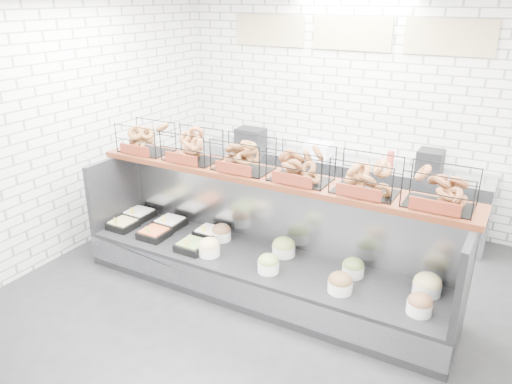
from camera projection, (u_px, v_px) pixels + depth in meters
The scene contains 5 objects.
ground at pixel (246, 305), 5.13m from camera, with size 5.50×5.50×0.00m, color black.
room_shell at pixel (276, 95), 4.85m from camera, with size 5.02×5.51×3.01m.
display_case at pixel (262, 262), 5.29m from camera, with size 4.00×0.90×1.20m.
bagel_shelf at pixel (271, 162), 5.03m from camera, with size 4.10×0.50×0.40m.
prep_counter at pixel (334, 188), 6.92m from camera, with size 4.00×0.60×1.20m.
Camera 1 is at (2.21, -3.73, 2.98)m, focal length 35.00 mm.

